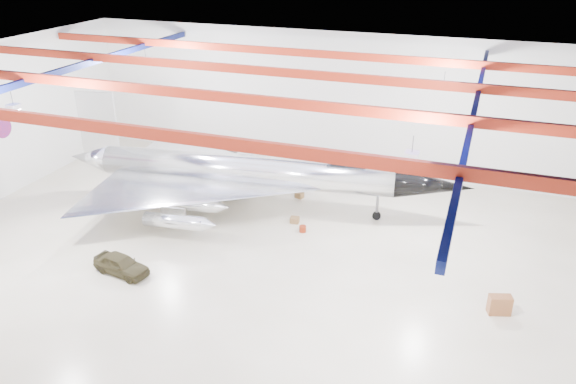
% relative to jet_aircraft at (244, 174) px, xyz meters
% --- Properties ---
extents(floor, '(40.00, 40.00, 0.00)m').
position_rel_jet_aircraft_xyz_m(floor, '(2.56, -5.39, -2.55)').
color(floor, '#B9AE93').
rests_on(floor, ground).
extents(wall_back, '(40.00, 0.00, 40.00)m').
position_rel_jet_aircraft_xyz_m(wall_back, '(2.56, 9.61, 2.95)').
color(wall_back, silver).
rests_on(wall_back, floor).
extents(ceiling, '(40.00, 40.00, 0.00)m').
position_rel_jet_aircraft_xyz_m(ceiling, '(2.56, -5.39, 8.45)').
color(ceiling, '#0A0F38').
rests_on(ceiling, wall_back).
extents(ceiling_structure, '(39.50, 29.50, 1.08)m').
position_rel_jet_aircraft_xyz_m(ceiling_structure, '(2.56, -5.39, 7.77)').
color(ceiling_structure, maroon).
rests_on(ceiling_structure, ceiling).
extents(wall_roundel, '(0.10, 1.50, 1.50)m').
position_rel_jet_aircraft_xyz_m(wall_roundel, '(-17.38, -3.39, 2.45)').
color(wall_roundel, '#B21414').
rests_on(wall_roundel, wall_left).
extents(jet_aircraft, '(28.47, 18.44, 7.78)m').
position_rel_jet_aircraft_xyz_m(jet_aircraft, '(0.00, 0.00, 0.00)').
color(jet_aircraft, silver).
rests_on(jet_aircraft, floor).
extents(jeep, '(3.62, 1.93, 1.17)m').
position_rel_jet_aircraft_xyz_m(jeep, '(-3.15, -10.23, -1.97)').
color(jeep, '#36311B').
rests_on(jeep, floor).
extents(desk, '(1.25, 0.88, 1.03)m').
position_rel_jet_aircraft_xyz_m(desk, '(17.14, -6.81, -2.03)').
color(desk, brown).
rests_on(desk, floor).
extents(crate_ply, '(0.53, 0.44, 0.35)m').
position_rel_jet_aircraft_xyz_m(crate_ply, '(-3.93, -0.35, -2.38)').
color(crate_ply, olive).
rests_on(crate_ply, floor).
extents(toolbox_red, '(0.52, 0.43, 0.34)m').
position_rel_jet_aircraft_xyz_m(toolbox_red, '(-1.94, 3.80, -2.38)').
color(toolbox_red, maroon).
rests_on(toolbox_red, floor).
extents(parts_bin, '(0.70, 0.63, 0.41)m').
position_rel_jet_aircraft_xyz_m(parts_bin, '(3.06, 2.84, -2.35)').
color(parts_bin, olive).
rests_on(parts_bin, floor).
extents(crate_small, '(0.37, 0.32, 0.23)m').
position_rel_jet_aircraft_xyz_m(crate_small, '(-5.85, 2.29, -2.44)').
color(crate_small, '#59595B').
rests_on(crate_small, floor).
extents(tool_chest, '(0.55, 0.55, 0.41)m').
position_rel_jet_aircraft_xyz_m(tool_chest, '(4.96, -2.02, -2.35)').
color(tool_chest, maroon).
rests_on(tool_chest, floor).
extents(oil_barrel, '(0.63, 0.53, 0.41)m').
position_rel_jet_aircraft_xyz_m(oil_barrel, '(4.05, -1.02, -2.35)').
color(oil_barrel, olive).
rests_on(oil_barrel, floor).
extents(spares_box, '(0.58, 0.58, 0.40)m').
position_rel_jet_aircraft_xyz_m(spares_box, '(2.76, 3.50, -2.35)').
color(spares_box, '#59595B').
rests_on(spares_box, floor).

